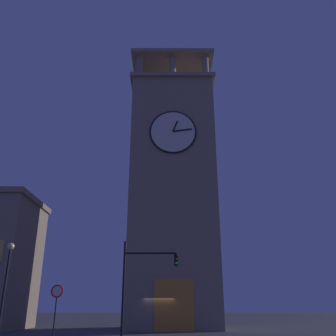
# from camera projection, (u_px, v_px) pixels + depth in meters

# --- Properties ---
(ground_plane) EXTENTS (200.00, 200.00, 0.00)m
(ground_plane) POSITION_uv_depth(u_px,v_px,m) (159.00, 331.00, 29.59)
(ground_plane) COLOR #424247
(clocktower) EXTENTS (8.71, 8.19, 30.34)m
(clocktower) POSITION_uv_depth(u_px,v_px,m) (173.00, 194.00, 36.75)
(clocktower) COLOR gray
(clocktower) RESTS_ON ground_plane
(traffic_signal_near) EXTENTS (3.49, 0.41, 5.84)m
(traffic_signal_near) POSITION_uv_depth(u_px,v_px,m) (141.00, 275.00, 23.10)
(traffic_signal_near) COLOR black
(traffic_signal_near) RESTS_ON ground_plane
(street_lamp) EXTENTS (0.44, 0.44, 5.67)m
(street_lamp) POSITION_uv_depth(u_px,v_px,m) (7.00, 271.00, 22.74)
(street_lamp) COLOR black
(street_lamp) RESTS_ON ground_plane
(no_horn_sign) EXTENTS (0.78, 0.14, 3.15)m
(no_horn_sign) POSITION_uv_depth(u_px,v_px,m) (57.00, 296.00, 22.71)
(no_horn_sign) COLOR black
(no_horn_sign) RESTS_ON ground_plane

